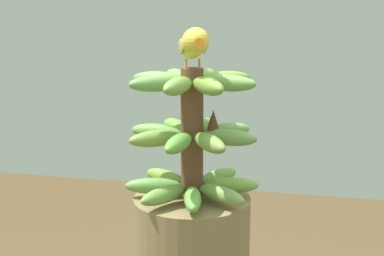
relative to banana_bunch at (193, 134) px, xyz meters
The scene contains 2 objects.
banana_bunch is the anchor object (origin of this frame).
perched_bird 0.20m from the banana_bunch, 162.45° to the right, with size 0.21×0.10×0.09m.
Camera 1 is at (-1.16, -0.26, 1.78)m, focal length 51.52 mm.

